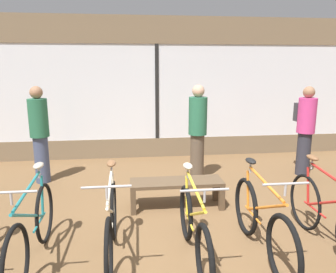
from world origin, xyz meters
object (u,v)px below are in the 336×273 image
at_px(customer_near_rack, 40,133).
at_px(customer_mid_floor, 305,128).
at_px(bicycle_center_right, 262,223).
at_px(bicycle_center, 194,229).
at_px(bicycle_right, 328,216).
at_px(display_bench, 177,185).
at_px(customer_by_window, 198,130).
at_px(bicycle_left, 32,230).
at_px(bicycle_center_left, 111,226).

distance_m(customer_near_rack, customer_mid_floor, 5.02).
distance_m(bicycle_center_right, customer_near_rack, 4.19).
height_order(bicycle_center, bicycle_right, bicycle_right).
bearing_deg(display_bench, customer_by_window, 64.92).
bearing_deg(customer_mid_floor, bicycle_center, -135.81).
relative_size(bicycle_left, display_bench, 1.28).
bearing_deg(customer_mid_floor, bicycle_left, -150.44).
xyz_separation_m(customer_near_rack, customer_by_window, (2.88, -0.18, 0.01)).
relative_size(bicycle_left, bicycle_right, 1.01).
bearing_deg(bicycle_center_left, customer_by_window, 59.32).
relative_size(bicycle_center, bicycle_right, 0.95).
distance_m(bicycle_center, customer_near_rack, 3.66).
distance_m(bicycle_left, bicycle_center_left, 0.84).
xyz_separation_m(bicycle_left, customer_by_window, (2.32, 2.50, 0.54)).
bearing_deg(bicycle_center, customer_by_window, 77.44).
bearing_deg(bicycle_left, display_bench, 36.30).
xyz_separation_m(bicycle_center_left, customer_mid_floor, (3.62, 2.53, 0.54)).
distance_m(bicycle_left, customer_mid_floor, 5.15).
bearing_deg(bicycle_center, customer_near_rack, 129.34).
bearing_deg(bicycle_right, customer_by_window, 111.75).
bearing_deg(display_bench, bicycle_left, -143.70).
height_order(bicycle_center_right, bicycle_right, bicycle_right).
distance_m(bicycle_left, bicycle_center_right, 2.52).
bearing_deg(customer_mid_floor, display_bench, -155.33).
height_order(bicycle_center_right, customer_by_window, customer_by_window).
bearing_deg(customer_mid_floor, customer_by_window, -179.33).
distance_m(bicycle_left, bicycle_right, 3.34).
bearing_deg(bicycle_right, bicycle_center_right, -176.96).
bearing_deg(bicycle_center_left, bicycle_right, -1.44).
bearing_deg(bicycle_center, display_bench, 89.47).
xyz_separation_m(bicycle_right, customer_near_rack, (-3.90, 2.74, 0.53)).
relative_size(bicycle_right, customer_mid_floor, 1.02).
bearing_deg(bicycle_center_right, display_bench, 119.03).
bearing_deg(customer_by_window, customer_mid_floor, 0.67).
bearing_deg(bicycle_center_left, bicycle_center, -7.60).
xyz_separation_m(bicycle_center_right, customer_near_rack, (-3.08, 2.79, 0.54)).
bearing_deg(bicycle_center_right, bicycle_left, 177.64).
height_order(customer_near_rack, customer_by_window, customer_by_window).
relative_size(bicycle_center_left, bicycle_center_right, 0.99).
distance_m(bicycle_center_left, display_bench, 1.57).
xyz_separation_m(bicycle_center, bicycle_center_right, (0.78, 0.01, 0.02)).
xyz_separation_m(bicycle_right, customer_by_window, (-1.02, 2.56, 0.54)).
relative_size(bicycle_center_left, display_bench, 1.25).
distance_m(bicycle_right, customer_by_window, 2.81).
distance_m(bicycle_center_left, customer_mid_floor, 4.45).
relative_size(bicycle_left, bicycle_center_left, 1.02).
relative_size(bicycle_center_left, bicycle_right, 0.99).
height_order(bicycle_left, customer_near_rack, customer_near_rack).
bearing_deg(customer_by_window, bicycle_center_left, -120.68).
height_order(bicycle_left, bicycle_right, bicycle_right).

